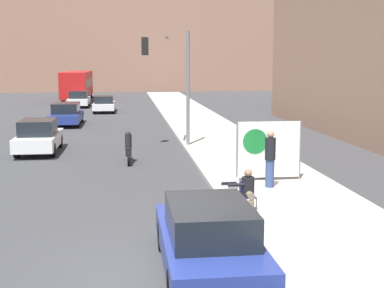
{
  "coord_description": "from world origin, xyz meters",
  "views": [
    {
      "loc": [
        -0.71,
        -10.03,
        4.16
      ],
      "look_at": [
        1.42,
        7.22,
        1.46
      ],
      "focal_mm": 50.0,
      "sensor_mm": 36.0,
      "label": 1
    }
  ],
  "objects_px": {
    "jogger_on_sidewalk": "(270,158)",
    "car_on_road_distant": "(104,104)",
    "pedestrian_behind": "(262,153)",
    "car_on_road_far_lane": "(79,99)",
    "city_bus_on_road": "(77,84)",
    "parked_car_curbside": "(208,238)",
    "motorcycle_on_road": "(128,149)",
    "car_on_road_nearest": "(39,136)",
    "seated_protester": "(248,190)",
    "car_on_road_midblock": "(66,114)",
    "traffic_light_pole": "(172,69)",
    "protest_banner": "(268,149)"
  },
  "relations": [
    {
      "from": "car_on_road_far_lane",
      "to": "city_bus_on_road",
      "type": "relative_size",
      "value": 0.36
    },
    {
      "from": "jogger_on_sidewalk",
      "to": "city_bus_on_road",
      "type": "bearing_deg",
      "value": -57.41
    },
    {
      "from": "traffic_light_pole",
      "to": "motorcycle_on_road",
      "type": "distance_m",
      "value": 5.21
    },
    {
      "from": "pedestrian_behind",
      "to": "car_on_road_distant",
      "type": "height_order",
      "value": "pedestrian_behind"
    },
    {
      "from": "protest_banner",
      "to": "car_on_road_nearest",
      "type": "height_order",
      "value": "protest_banner"
    },
    {
      "from": "city_bus_on_road",
      "to": "motorcycle_on_road",
      "type": "height_order",
      "value": "city_bus_on_road"
    },
    {
      "from": "traffic_light_pole",
      "to": "car_on_road_far_lane",
      "type": "bearing_deg",
      "value": 104.84
    },
    {
      "from": "seated_protester",
      "to": "car_on_road_midblock",
      "type": "height_order",
      "value": "car_on_road_midblock"
    },
    {
      "from": "motorcycle_on_road",
      "to": "pedestrian_behind",
      "type": "bearing_deg",
      "value": -43.0
    },
    {
      "from": "car_on_road_far_lane",
      "to": "motorcycle_on_road",
      "type": "relative_size",
      "value": 2.04
    },
    {
      "from": "jogger_on_sidewalk",
      "to": "car_on_road_nearest",
      "type": "distance_m",
      "value": 12.12
    },
    {
      "from": "jogger_on_sidewalk",
      "to": "pedestrian_behind",
      "type": "bearing_deg",
      "value": -74.66
    },
    {
      "from": "parked_car_curbside",
      "to": "motorcycle_on_road",
      "type": "height_order",
      "value": "parked_car_curbside"
    },
    {
      "from": "pedestrian_behind",
      "to": "traffic_light_pole",
      "type": "relative_size",
      "value": 0.31
    },
    {
      "from": "jogger_on_sidewalk",
      "to": "car_on_road_distant",
      "type": "distance_m",
      "value": 28.95
    },
    {
      "from": "protest_banner",
      "to": "pedestrian_behind",
      "type": "bearing_deg",
      "value": 100.67
    },
    {
      "from": "city_bus_on_road",
      "to": "parked_car_curbside",
      "type": "bearing_deg",
      "value": -82.14
    },
    {
      "from": "city_bus_on_road",
      "to": "car_on_road_distant",
      "type": "bearing_deg",
      "value": -76.48
    },
    {
      "from": "jogger_on_sidewalk",
      "to": "protest_banner",
      "type": "relative_size",
      "value": 0.82
    },
    {
      "from": "parked_car_curbside",
      "to": "car_on_road_far_lane",
      "type": "xyz_separation_m",
      "value": [
        -5.83,
        39.86,
        0.01
      ]
    },
    {
      "from": "seated_protester",
      "to": "car_on_road_far_lane",
      "type": "relative_size",
      "value": 0.28
    },
    {
      "from": "seated_protester",
      "to": "motorcycle_on_road",
      "type": "bearing_deg",
      "value": 104.67
    },
    {
      "from": "seated_protester",
      "to": "parked_car_curbside",
      "type": "relative_size",
      "value": 0.27
    },
    {
      "from": "traffic_light_pole",
      "to": "motorcycle_on_road",
      "type": "bearing_deg",
      "value": -121.02
    },
    {
      "from": "car_on_road_midblock",
      "to": "protest_banner",
      "type": "bearing_deg",
      "value": -64.89
    },
    {
      "from": "city_bus_on_road",
      "to": "motorcycle_on_road",
      "type": "relative_size",
      "value": 5.68
    },
    {
      "from": "jogger_on_sidewalk",
      "to": "motorcycle_on_road",
      "type": "distance_m",
      "value": 7.26
    },
    {
      "from": "car_on_road_distant",
      "to": "city_bus_on_road",
      "type": "distance_m",
      "value": 14.3
    },
    {
      "from": "protest_banner",
      "to": "traffic_light_pole",
      "type": "relative_size",
      "value": 0.41
    },
    {
      "from": "traffic_light_pole",
      "to": "parked_car_curbside",
      "type": "bearing_deg",
      "value": -92.27
    },
    {
      "from": "pedestrian_behind",
      "to": "traffic_light_pole",
      "type": "xyz_separation_m",
      "value": [
        -2.46,
        7.77,
        2.76
      ]
    },
    {
      "from": "parked_car_curbside",
      "to": "car_on_road_distant",
      "type": "distance_m",
      "value": 34.72
    },
    {
      "from": "jogger_on_sidewalk",
      "to": "motorcycle_on_road",
      "type": "relative_size",
      "value": 0.87
    },
    {
      "from": "jogger_on_sidewalk",
      "to": "seated_protester",
      "type": "bearing_deg",
      "value": 83.96
    },
    {
      "from": "seated_protester",
      "to": "pedestrian_behind",
      "type": "xyz_separation_m",
      "value": [
        1.49,
        4.31,
        0.22
      ]
    },
    {
      "from": "jogger_on_sidewalk",
      "to": "car_on_road_midblock",
      "type": "relative_size",
      "value": 0.38
    },
    {
      "from": "city_bus_on_road",
      "to": "seated_protester",
      "type": "bearing_deg",
      "value": -79.58
    },
    {
      "from": "car_on_road_distant",
      "to": "parked_car_curbside",
      "type": "bearing_deg",
      "value": -84.46
    },
    {
      "from": "seated_protester",
      "to": "motorcycle_on_road",
      "type": "distance_m",
      "value": 9.11
    },
    {
      "from": "seated_protester",
      "to": "car_on_road_distant",
      "type": "xyz_separation_m",
      "value": [
        -4.94,
        31.11,
        -0.11
      ]
    },
    {
      "from": "city_bus_on_road",
      "to": "pedestrian_behind",
      "type": "bearing_deg",
      "value": -76.51
    },
    {
      "from": "car_on_road_midblock",
      "to": "city_bus_on_road",
      "type": "distance_m",
      "value": 22.8
    },
    {
      "from": "pedestrian_behind",
      "to": "city_bus_on_road",
      "type": "xyz_separation_m",
      "value": [
        -9.76,
        40.68,
        0.76
      ]
    },
    {
      "from": "car_on_road_midblock",
      "to": "city_bus_on_road",
      "type": "xyz_separation_m",
      "value": [
        -1.22,
        22.74,
        1.04
      ]
    },
    {
      "from": "pedestrian_behind",
      "to": "car_on_road_distant",
      "type": "xyz_separation_m",
      "value": [
        -6.43,
        26.81,
        -0.33
      ]
    },
    {
      "from": "jogger_on_sidewalk",
      "to": "traffic_light_pole",
      "type": "distance_m",
      "value": 9.88
    },
    {
      "from": "jogger_on_sidewalk",
      "to": "city_bus_on_road",
      "type": "height_order",
      "value": "city_bus_on_road"
    },
    {
      "from": "protest_banner",
      "to": "car_on_road_midblock",
      "type": "height_order",
      "value": "protest_banner"
    },
    {
      "from": "city_bus_on_road",
      "to": "car_on_road_nearest",
      "type": "bearing_deg",
      "value": -88.08
    },
    {
      "from": "traffic_light_pole",
      "to": "car_on_road_distant",
      "type": "distance_m",
      "value": 19.69
    }
  ]
}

